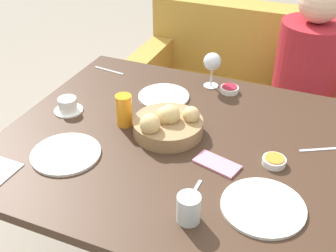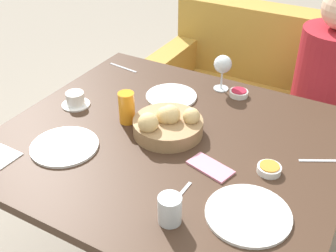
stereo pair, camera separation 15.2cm
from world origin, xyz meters
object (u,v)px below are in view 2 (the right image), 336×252
coffee_cup (75,100)px  couch (281,112)px  plate_near_right (248,214)px  plate_far_center (171,96)px  wine_glass (223,65)px  jam_bowl_berry (239,93)px  cell_phone (210,167)px  spoon_coffee (181,194)px  knife_silver (323,161)px  seated_person (320,110)px  plate_near_left (65,146)px  water_tumbler (170,209)px  jam_bowl_honey (269,169)px  juice_glass (127,108)px  fork_silver (123,68)px  bread_basket (168,124)px

coffee_cup → couch: bearing=62.3°
plate_near_right → coffee_cup: bearing=163.8°
plate_far_center → wine_glass: size_ratio=1.36×
jam_bowl_berry → cell_phone: (0.10, -0.50, -0.01)m
wine_glass → spoon_coffee: 0.70m
plate_near_right → wine_glass: (-0.37, 0.65, 0.11)m
jam_bowl_berry → knife_silver: bearing=-34.0°
spoon_coffee → seated_person: bearing=80.6°
plate_near_left → plate_near_right: bearing=0.5°
water_tumbler → cell_phone: 0.27m
jam_bowl_honey → spoon_coffee: bearing=-130.7°
couch → jam_bowl_honey: couch is taller
plate_near_left → spoon_coffee: (0.46, -0.01, -0.00)m
seated_person → knife_silver: size_ratio=7.70×
couch → plate_far_center: 1.02m
plate_near_right → juice_glass: 0.63m
plate_near_left → plate_far_center: (0.15, 0.49, 0.00)m
knife_silver → cell_phone: (-0.31, -0.22, 0.00)m
plate_near_left → spoon_coffee: plate_near_left is taller
wine_glass → jam_bowl_berry: 0.13m
fork_silver → seated_person: bearing=34.3°
bread_basket → fork_silver: size_ratio=1.59×
cell_phone → knife_silver: bearing=35.2°
plate_far_center → jam_bowl_berry: size_ratio=2.74×
water_tumbler → jam_bowl_berry: water_tumbler is taller
wine_glass → knife_silver: bearing=-30.6°
juice_glass → fork_silver: bearing=126.6°
bread_basket → plate_near_left: bread_basket is taller
plate_far_center → water_tumbler: bearing=-61.3°
plate_near_left → water_tumbler: 0.50m
fork_silver → cell_phone: size_ratio=0.98×
plate_near_left → coffee_cup: size_ratio=2.07×
plate_near_right → plate_far_center: bearing=137.0°
fork_silver → juice_glass: bearing=-53.4°
jam_bowl_honey → spoon_coffee: (-0.20, -0.23, -0.01)m
couch → jam_bowl_honey: bearing=-78.4°
plate_near_right → jam_bowl_berry: bearing=113.7°
seated_person → plate_near_right: size_ratio=4.56×
juice_glass → knife_silver: 0.72m
plate_near_right → spoon_coffee: plate_near_right is taller
knife_silver → spoon_coffee: bearing=-132.0°
coffee_cup → cell_phone: 0.65m
plate_near_left → knife_silver: bearing=24.4°
juice_glass → spoon_coffee: size_ratio=1.02×
water_tumbler → cell_phone: (0.00, 0.27, -0.04)m
jam_bowl_berry → spoon_coffee: size_ratio=0.64×
plate_near_left → plate_far_center: size_ratio=1.11×
bread_basket → water_tumbler: bearing=-59.8°
bread_basket → plate_far_center: bread_basket is taller
spoon_coffee → plate_near_right: bearing=4.3°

